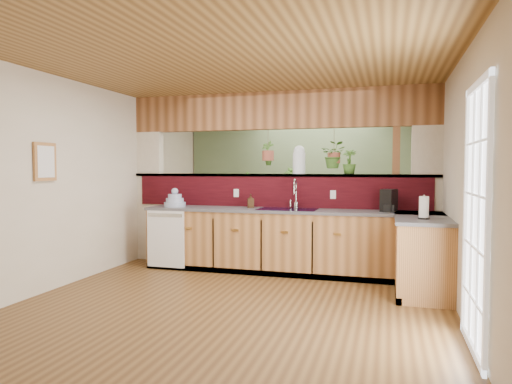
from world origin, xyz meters
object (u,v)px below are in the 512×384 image
(coffee_maker, at_px, (389,201))
(shelving_console, at_px, (271,219))
(soap_dispenser, at_px, (251,201))
(glass_jar, at_px, (299,160))
(dish_stack, at_px, (175,201))
(paper_towel, at_px, (424,208))
(faucet, at_px, (295,192))

(coffee_maker, relative_size, shelving_console, 0.20)
(soap_dispenser, relative_size, glass_jar, 0.49)
(soap_dispenser, bearing_deg, glass_jar, 23.90)
(dish_stack, height_order, soap_dispenser, dish_stack)
(soap_dispenser, height_order, paper_towel, paper_towel)
(faucet, bearing_deg, glass_jar, 86.71)
(faucet, height_order, soap_dispenser, faucet)
(shelving_console, bearing_deg, paper_towel, -50.29)
(shelving_console, bearing_deg, coffee_maker, -45.97)
(coffee_maker, bearing_deg, dish_stack, -157.80)
(glass_jar, distance_m, shelving_console, 2.38)
(shelving_console, bearing_deg, dish_stack, -110.69)
(paper_towel, relative_size, glass_jar, 0.66)
(shelving_console, bearing_deg, glass_jar, -64.72)
(glass_jar, height_order, shelving_console, glass_jar)
(glass_jar, bearing_deg, dish_stack, -165.74)
(dish_stack, relative_size, soap_dispenser, 1.58)
(soap_dispenser, height_order, glass_jar, glass_jar)
(faucet, distance_m, shelving_console, 2.38)
(faucet, relative_size, glass_jar, 1.03)
(dish_stack, relative_size, coffee_maker, 1.08)
(dish_stack, bearing_deg, coffee_maker, 2.29)
(faucet, distance_m, dish_stack, 1.79)
(faucet, height_order, dish_stack, faucet)
(soap_dispenser, relative_size, paper_towel, 0.74)
(glass_jar, bearing_deg, coffee_maker, -14.60)
(coffee_maker, distance_m, glass_jar, 1.43)
(dish_stack, height_order, glass_jar, glass_jar)
(paper_towel, height_order, shelving_console, paper_towel)
(paper_towel, relative_size, shelving_console, 0.19)
(faucet, xyz_separation_m, dish_stack, (-1.77, -0.24, -0.14))
(faucet, xyz_separation_m, glass_jar, (0.01, 0.22, 0.47))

